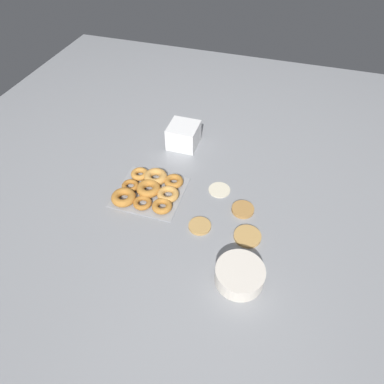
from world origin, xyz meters
The scene contains 8 objects.
ground_plane centered at (0.00, 0.00, 0.00)m, with size 3.00×3.00×0.00m, color gray.
pancake_0 centered at (-0.06, 0.04, 0.00)m, with size 0.10×0.10×0.01m, color beige.
pancake_1 centered at (0.17, 0.21, 0.01)m, with size 0.11×0.11×0.01m, color tan.
pancake_2 centered at (0.03, 0.16, 0.01)m, with size 0.10×0.10×0.02m, color #B27F42.
pancake_3 centered at (0.17, 0.01, 0.01)m, with size 0.10×0.10×0.01m, color tan.
donut_tray centered at (0.05, -0.27, 0.02)m, with size 0.28×0.30×0.04m.
batter_bowl centered at (0.37, 0.22, 0.03)m, with size 0.18×0.18×0.07m.
container_stack centered at (-0.34, -0.23, 0.06)m, with size 0.15×0.15×0.12m.
Camera 1 is at (1.04, 0.25, 1.14)m, focal length 32.00 mm.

